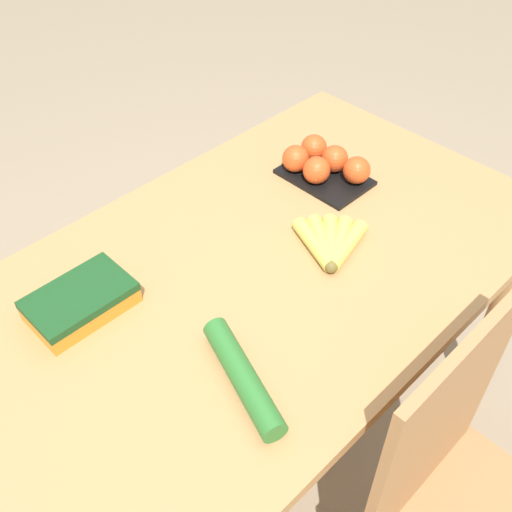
% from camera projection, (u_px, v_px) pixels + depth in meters
% --- Properties ---
extents(ground_plane, '(12.00, 12.00, 0.00)m').
position_uv_depth(ground_plane, '(256.00, 446.00, 1.82)').
color(ground_plane, gray).
extents(dining_table, '(1.37, 0.80, 0.77)m').
position_uv_depth(dining_table, '(256.00, 300.00, 1.36)').
color(dining_table, '#B27F4C').
rests_on(dining_table, ground_plane).
extents(banana_bunch, '(0.17, 0.16, 0.03)m').
position_uv_depth(banana_bunch, '(330.00, 244.00, 1.31)').
color(banana_bunch, brown).
rests_on(banana_bunch, dining_table).
extents(tomato_pack, '(0.15, 0.22, 0.08)m').
position_uv_depth(tomato_pack, '(323.00, 164.00, 1.50)').
color(tomato_pack, black).
rests_on(tomato_pack, dining_table).
extents(carrot_bag, '(0.20, 0.13, 0.05)m').
position_uv_depth(carrot_bag, '(80.00, 300.00, 1.18)').
color(carrot_bag, orange).
rests_on(carrot_bag, dining_table).
extents(cucumber_near, '(0.12, 0.25, 0.05)m').
position_uv_depth(cucumber_near, '(243.00, 376.00, 1.05)').
color(cucumber_near, '#2D702D').
rests_on(cucumber_near, dining_table).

